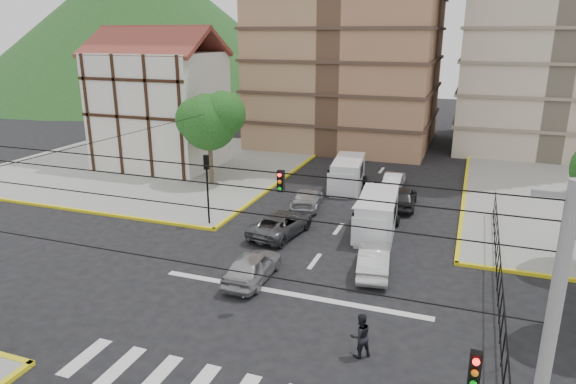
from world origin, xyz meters
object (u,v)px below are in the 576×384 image
at_px(traffic_light_nw, 207,178).
at_px(pedestrian_crosswalk, 360,336).
at_px(car_white_front_right, 374,260).
at_px(van_right_lane, 376,217).
at_px(car_silver_front_left, 252,266).
at_px(van_left_lane, 347,175).

xyz_separation_m(traffic_light_nw, pedestrian_crosswalk, (11.84, -10.21, -2.24)).
relative_size(car_white_front_right, pedestrian_crosswalk, 2.49).
distance_m(van_right_lane, car_silver_front_left, 9.08).
distance_m(car_white_front_right, pedestrian_crosswalk, 7.18).
bearing_deg(van_left_lane, van_right_lane, -72.41).
relative_size(van_right_lane, car_white_front_right, 1.26).
bearing_deg(traffic_light_nw, car_white_front_right, -15.65).
relative_size(van_right_lane, car_silver_front_left, 1.26).
height_order(van_left_lane, pedestrian_crosswalk, van_left_lane).
height_order(car_white_front_right, pedestrian_crosswalk, pedestrian_crosswalk).
bearing_deg(van_right_lane, van_left_lane, 109.40).
xyz_separation_m(traffic_light_nw, car_white_front_right, (11.00, -3.08, -2.40)).
xyz_separation_m(traffic_light_nw, van_left_lane, (6.31, 10.43, -1.95)).
bearing_deg(van_left_lane, car_silver_front_left, -99.27).
bearing_deg(car_silver_front_left, van_left_lane, -92.94).
xyz_separation_m(van_left_lane, pedestrian_crosswalk, (5.53, -20.64, -0.29)).
bearing_deg(van_left_lane, traffic_light_nw, -127.88).
height_order(traffic_light_nw, car_silver_front_left, traffic_light_nw).
relative_size(van_right_lane, van_left_lane, 0.99).
distance_m(van_right_lane, van_left_lane, 9.31).
xyz_separation_m(car_white_front_right, pedestrian_crosswalk, (0.84, -7.12, 0.16)).
relative_size(van_right_lane, pedestrian_crosswalk, 3.13).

